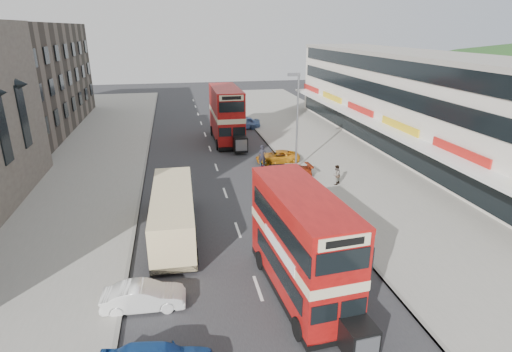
{
  "coord_description": "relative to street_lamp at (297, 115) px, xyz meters",
  "views": [
    {
      "loc": [
        -3.29,
        -13.89,
        11.47
      ],
      "look_at": [
        0.73,
        6.07,
        4.09
      ],
      "focal_mm": 28.76,
      "sensor_mm": 36.0,
      "label": 1
    }
  ],
  "objects": [
    {
      "name": "car_right_c",
      "position": [
        -1.93,
        15.79,
        -4.05
      ],
      "size": [
        4.48,
        2.22,
        1.47
      ],
      "primitive_type": "imported",
      "rotation": [
        0.0,
        0.0,
        -1.46
      ],
      "color": "#587AB1",
      "rests_on": "ground"
    },
    {
      "name": "ground",
      "position": [
        -6.52,
        -18.0,
        -4.78
      ],
      "size": [
        160.0,
        160.0,
        0.0
      ],
      "primitive_type": "plane",
      "color": "#28282B",
      "rests_on": "ground"
    },
    {
      "name": "cyclist",
      "position": [
        -2.77,
        0.43,
        -3.97
      ],
      "size": [
        0.7,
        1.56,
        2.22
      ],
      "rotation": [
        0.0,
        0.0,
        -0.04
      ],
      "color": "gray",
      "rests_on": "ground"
    },
    {
      "name": "kerb_left",
      "position": [
        -12.62,
        2.0,
        -4.71
      ],
      "size": [
        0.2,
        90.0,
        0.16
      ],
      "primitive_type": "cube",
      "color": "gray",
      "rests_on": "ground"
    },
    {
      "name": "kerb_right",
      "position": [
        -0.42,
        2.0,
        -4.71
      ],
      "size": [
        0.2,
        90.0,
        0.16
      ],
      "primitive_type": "cube",
      "color": "gray",
      "rests_on": "ground"
    },
    {
      "name": "pavement_left",
      "position": [
        -18.52,
        2.0,
        -4.71
      ],
      "size": [
        12.0,
        90.0,
        0.15
      ],
      "primitive_type": "cube",
      "color": "gray",
      "rests_on": "ground"
    },
    {
      "name": "street_lamp",
      "position": [
        0.0,
        0.0,
        0.0
      ],
      "size": [
        1.0,
        0.2,
        8.12
      ],
      "color": "slate",
      "rests_on": "ground"
    },
    {
      "name": "bus_second",
      "position": [
        -4.44,
        10.55,
        -1.89
      ],
      "size": [
        2.77,
        9.97,
        5.49
      ],
      "rotation": [
        0.0,
        0.0,
        3.14
      ],
      "color": "black",
      "rests_on": "ground"
    },
    {
      "name": "coach",
      "position": [
        -10.26,
        -9.77,
        -3.35
      ],
      "size": [
        2.55,
        9.21,
        2.43
      ],
      "rotation": [
        0.0,
        0.0,
        -0.02
      ],
      "color": "black",
      "rests_on": "ground"
    },
    {
      "name": "bus_main",
      "position": [
        -4.71,
        -16.71,
        -2.27
      ],
      "size": [
        3.03,
        8.74,
        4.78
      ],
      "rotation": [
        0.0,
        0.0,
        3.22
      ],
      "color": "black",
      "rests_on": "ground"
    },
    {
      "name": "car_left_front",
      "position": [
        -11.63,
        -16.41,
        -4.2
      ],
      "size": [
        3.58,
        1.4,
        1.16
      ],
      "primitive_type": "imported",
      "rotation": [
        0.0,
        0.0,
        1.52
      ],
      "color": "white",
      "rests_on": "ground"
    },
    {
      "name": "car_right_b",
      "position": [
        -0.93,
        2.31,
        -4.24
      ],
      "size": [
        4.02,
        2.07,
        1.08
      ],
      "primitive_type": "imported",
      "rotation": [
        0.0,
        0.0,
        -1.64
      ],
      "color": "orange",
      "rests_on": "ground"
    },
    {
      "name": "car_right_a",
      "position": [
        -1.37,
        -2.18,
        -4.19
      ],
      "size": [
        4.2,
        1.87,
        1.2
      ],
      "primitive_type": "imported",
      "rotation": [
        0.0,
        0.0,
        -1.52
      ],
      "color": "#A63010",
      "rests_on": "ground"
    },
    {
      "name": "brick_terrace",
      "position": [
        -28.52,
        20.0,
        1.22
      ],
      "size": [
        14.0,
        28.0,
        12.0
      ],
      "primitive_type": "cube",
      "color": "#66594C",
      "rests_on": "ground"
    },
    {
      "name": "pedestrian_near",
      "position": [
        2.0,
        -4.29,
        -3.85
      ],
      "size": [
        0.69,
        0.67,
        1.56
      ],
      "primitive_type": "imported",
      "rotation": [
        0.0,
        0.0,
        3.84
      ],
      "color": "gray",
      "rests_on": "pavement_right"
    },
    {
      "name": "pavement_right",
      "position": [
        5.48,
        2.0,
        -4.71
      ],
      "size": [
        12.0,
        90.0,
        0.15
      ],
      "primitive_type": "cube",
      "color": "gray",
      "rests_on": "ground"
    },
    {
      "name": "commercial_row",
      "position": [
        13.42,
        4.0,
        -0.09
      ],
      "size": [
        9.9,
        46.2,
        9.3
      ],
      "color": "beige",
      "rests_on": "ground"
    },
    {
      "name": "road_surface",
      "position": [
        -6.52,
        2.0,
        -4.78
      ],
      "size": [
        12.0,
        90.0,
        0.01
      ],
      "primitive_type": "cube",
      "color": "#28282B",
      "rests_on": "ground"
    }
  ]
}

